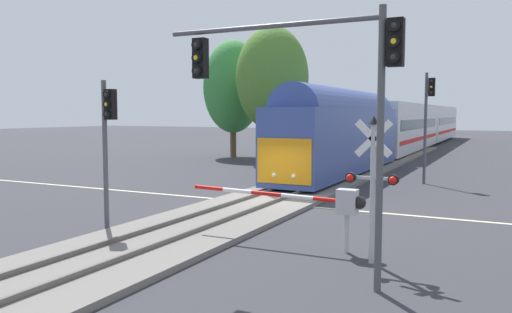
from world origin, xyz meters
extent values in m
plane|color=#333338|center=(0.00, 0.00, 0.00)|extent=(220.00, 220.00, 0.00)
cube|color=beige|center=(0.00, 0.00, 0.00)|extent=(44.00, 0.20, 0.01)
cube|color=slate|center=(0.00, 0.00, 0.09)|extent=(4.40, 80.00, 0.18)
cube|color=#56514C|center=(-0.72, 0.00, 0.25)|extent=(0.10, 80.00, 0.14)
cube|color=#56514C|center=(0.72, 0.00, 0.25)|extent=(0.10, 80.00, 0.14)
cube|color=#384C93|center=(0.00, 11.07, 2.27)|extent=(3.00, 18.21, 3.90)
cube|color=orange|center=(0.00, 1.94, 1.69)|extent=(2.76, 0.08, 2.15)
cylinder|color=#384C93|center=(0.00, 11.07, 4.10)|extent=(2.76, 16.39, 2.76)
sphere|color=#F4F2CC|center=(-0.50, 1.93, 1.00)|extent=(0.24, 0.24, 0.24)
sphere|color=#F4F2CC|center=(0.50, 1.93, 1.00)|extent=(0.24, 0.24, 0.24)
cube|color=silver|center=(0.00, 32.99, 2.62)|extent=(3.00, 23.84, 4.60)
cube|color=black|center=(1.51, 32.99, 2.92)|extent=(0.04, 21.45, 0.90)
cube|color=red|center=(1.52, 32.99, 1.47)|extent=(0.04, 21.93, 0.36)
cube|color=silver|center=(0.00, 57.73, 2.62)|extent=(3.00, 23.84, 4.60)
cube|color=black|center=(1.51, 57.73, 2.92)|extent=(0.04, 21.45, 0.90)
cube|color=red|center=(1.52, 57.73, 1.47)|extent=(0.04, 21.93, 0.36)
cylinder|color=#B7B7BC|center=(5.45, -6.22, 0.55)|extent=(0.14, 0.14, 1.10)
cube|color=#B7B7BC|center=(5.45, -6.22, 1.45)|extent=(0.56, 0.40, 0.70)
sphere|color=black|center=(5.80, -6.22, 1.45)|extent=(0.36, 0.36, 0.36)
cylinder|color=red|center=(4.95, -6.22, 1.46)|extent=(1.00, 0.12, 0.14)
cylinder|color=white|center=(3.95, -6.22, 1.48)|extent=(1.00, 0.12, 0.14)
cylinder|color=red|center=(2.95, -6.22, 1.50)|extent=(1.00, 0.12, 0.14)
cylinder|color=white|center=(1.95, -6.22, 1.52)|extent=(1.00, 0.12, 0.14)
cylinder|color=red|center=(0.95, -6.22, 1.54)|extent=(1.00, 0.12, 0.14)
sphere|color=red|center=(0.46, -6.22, 1.55)|extent=(0.14, 0.14, 0.14)
cylinder|color=#B2B2B7|center=(6.32, -6.92, 1.81)|extent=(0.14, 0.14, 3.62)
cube|color=white|center=(6.32, -6.94, 3.27)|extent=(0.98, 0.05, 0.98)
cube|color=white|center=(6.32, -6.94, 3.27)|extent=(0.98, 0.05, 0.98)
cube|color=#B2B2B7|center=(6.32, -6.92, 2.24)|extent=(1.10, 0.08, 0.08)
cylinder|color=black|center=(5.77, -7.02, 2.24)|extent=(0.26, 0.18, 0.26)
cylinder|color=black|center=(6.87, -7.02, 2.24)|extent=(0.26, 0.18, 0.26)
sphere|color=red|center=(5.77, -7.12, 2.24)|extent=(0.20, 0.20, 0.20)
sphere|color=red|center=(6.87, -7.12, 2.24)|extent=(0.20, 0.20, 0.20)
cone|color=black|center=(6.32, -6.92, 3.74)|extent=(0.28, 0.28, 0.22)
cylinder|color=#4C4C51|center=(-2.61, -7.04, 2.50)|extent=(0.16, 0.16, 5.01)
cube|color=black|center=(-2.33, -7.04, 4.21)|extent=(0.34, 0.26, 1.00)
sphere|color=#262626|center=(-2.33, -7.19, 4.53)|extent=(0.20, 0.20, 0.20)
cylinder|color=black|center=(-2.33, -7.22, 4.53)|extent=(0.24, 0.10, 0.24)
sphere|color=yellow|center=(-2.33, -7.19, 4.21)|extent=(0.20, 0.20, 0.20)
cylinder|color=black|center=(-2.33, -7.22, 4.21)|extent=(0.24, 0.10, 0.24)
sphere|color=#262626|center=(-2.33, -7.19, 3.89)|extent=(0.20, 0.20, 0.20)
cylinder|color=black|center=(-2.33, -7.22, 3.89)|extent=(0.24, 0.10, 0.24)
cylinder|color=#4C4C51|center=(5.24, 9.52, 3.08)|extent=(0.16, 0.16, 6.17)
cube|color=black|center=(5.52, 9.52, 5.37)|extent=(0.34, 0.26, 1.00)
sphere|color=#262626|center=(5.52, 9.37, 5.69)|extent=(0.20, 0.20, 0.20)
cylinder|color=black|center=(5.52, 9.34, 5.69)|extent=(0.24, 0.10, 0.24)
sphere|color=yellow|center=(5.52, 9.37, 5.37)|extent=(0.20, 0.20, 0.20)
cylinder|color=black|center=(5.52, 9.34, 5.37)|extent=(0.24, 0.10, 0.24)
sphere|color=#262626|center=(5.52, 9.37, 5.05)|extent=(0.20, 0.20, 0.20)
cylinder|color=black|center=(5.52, 9.34, 5.05)|extent=(0.24, 0.10, 0.24)
cylinder|color=#4C4C51|center=(6.96, -8.98, 3.09)|extent=(0.16, 0.16, 6.19)
cube|color=black|center=(7.24, -8.98, 5.39)|extent=(0.34, 0.26, 1.00)
sphere|color=#262626|center=(7.24, -9.13, 5.71)|extent=(0.20, 0.20, 0.20)
cylinder|color=black|center=(7.24, -9.16, 5.71)|extent=(0.24, 0.10, 0.24)
sphere|color=yellow|center=(7.24, -9.13, 5.39)|extent=(0.20, 0.20, 0.20)
cylinder|color=black|center=(7.24, -9.16, 5.39)|extent=(0.24, 0.10, 0.24)
sphere|color=#262626|center=(7.24, -9.13, 5.07)|extent=(0.20, 0.20, 0.20)
cylinder|color=black|center=(7.24, -9.16, 5.07)|extent=(0.24, 0.10, 0.24)
cylinder|color=#4C4C51|center=(4.29, -8.98, 5.94)|extent=(5.35, 0.12, 0.12)
cube|color=black|center=(2.42, -8.98, 5.29)|extent=(0.34, 0.26, 1.00)
sphere|color=#262626|center=(2.42, -9.13, 5.61)|extent=(0.20, 0.20, 0.20)
cylinder|color=black|center=(2.42, -9.16, 5.61)|extent=(0.24, 0.10, 0.24)
sphere|color=yellow|center=(2.42, -9.13, 5.29)|extent=(0.20, 0.20, 0.20)
cylinder|color=black|center=(2.42, -9.16, 5.29)|extent=(0.24, 0.10, 0.24)
sphere|color=#262626|center=(2.42, -9.13, 4.97)|extent=(0.20, 0.20, 0.20)
cylinder|color=black|center=(2.42, -9.16, 4.97)|extent=(0.24, 0.10, 0.24)
cylinder|color=brown|center=(-13.11, 20.62, 1.62)|extent=(0.55, 0.55, 3.23)
ellipsoid|color=#38843D|center=(-13.11, 20.62, 6.36)|extent=(5.39, 5.39, 8.35)
cylinder|color=brown|center=(-7.75, 17.41, 1.83)|extent=(0.47, 0.47, 3.66)
ellipsoid|color=#4C7A2D|center=(-7.75, 17.41, 6.75)|extent=(5.82, 5.82, 8.24)
camera|label=1|loc=(9.45, -19.95, 3.90)|focal=35.76mm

